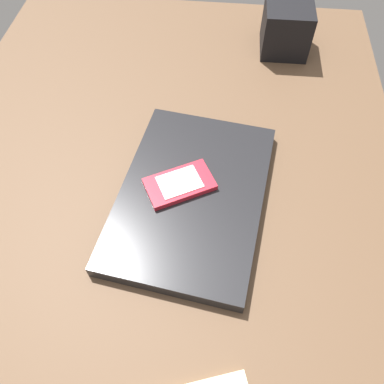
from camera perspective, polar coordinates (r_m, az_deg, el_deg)
The scene contains 4 objects.
desk_surface at distance 61.75cm, azimuth -5.53°, elevation -3.46°, with size 120.00×80.00×3.00cm, color brown.
laptop_closed at distance 60.40cm, azimuth -0.00°, elevation -0.48°, with size 31.71×21.49×2.24cm, color black.
cell_phone_on_laptop at distance 59.69cm, azimuth -1.82°, elevation 1.19°, with size 9.99×11.72×1.06cm.
desk_organizer at distance 88.47cm, azimuth 13.56°, elevation 22.22°, with size 10.14×9.39×9.54cm, color black.
Camera 1 is at (-31.24, -9.18, 53.96)cm, focal length 36.63 mm.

